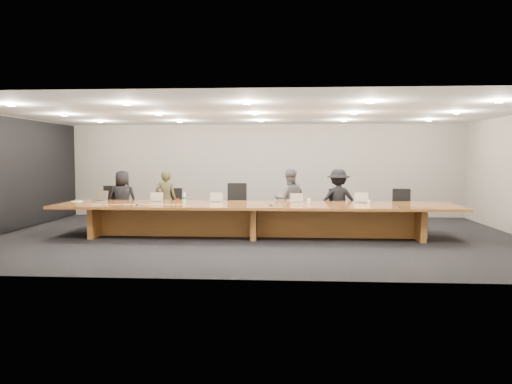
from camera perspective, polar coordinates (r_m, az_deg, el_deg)
ground at (r=11.39m, az=-0.10°, el=-5.13°), size 12.00×12.00×0.00m
back_wall at (r=15.24m, az=0.92°, el=2.47°), size 12.00×0.02×2.80m
left_wall_panel at (r=13.07m, az=-27.07°, el=1.65°), size 0.08×7.84×2.74m
conference_table at (r=11.31m, az=-0.10°, el=-2.53°), size 9.00×1.80×0.75m
chair_far_left at (r=13.36m, az=-16.13°, el=-1.58°), size 0.68×0.68×1.09m
chair_left at (r=12.88m, az=-9.55°, el=-1.80°), size 0.54×0.54×1.04m
chair_mid_left at (r=12.57m, az=-2.11°, el=-1.57°), size 0.69×0.69×1.17m
chair_mid_right at (r=12.53m, az=4.07°, el=-1.95°), size 0.62×0.62×1.02m
chair_right at (r=12.60m, az=9.63°, el=-1.92°), size 0.67×0.67×1.04m
chair_far_right at (r=12.74m, az=16.25°, el=-1.94°), size 0.64×0.64×1.05m
person_a at (r=13.11m, az=-15.00°, el=-0.82°), size 0.76×0.52×1.47m
person_b at (r=12.88m, az=-10.25°, el=-0.83°), size 0.55×0.37×1.47m
person_c at (r=12.41m, az=3.82°, el=-0.85°), size 0.79×0.64×1.52m
person_d at (r=12.56m, az=9.38°, el=-0.86°), size 0.99×0.58×1.51m
laptop_a at (r=12.47m, az=-17.56°, el=-0.43°), size 0.40×0.33×0.27m
laptop_b at (r=11.94m, az=-11.36°, el=-0.59°), size 0.32×0.24×0.24m
laptop_c at (r=11.75m, az=-4.62°, el=-0.60°), size 0.30×0.22×0.23m
laptop_d at (r=11.57m, az=4.71°, el=-0.69°), size 0.31×0.23×0.23m
laptop_e at (r=11.76m, az=11.84°, el=-0.63°), size 0.37×0.32×0.25m
water_bottle at (r=11.51m, az=-8.23°, el=-0.68°), size 0.10×0.10×0.25m
amber_mug at (r=11.65m, az=-8.96°, el=-1.00°), size 0.09×0.09×0.10m
paper_cup_near at (r=11.61m, az=6.06°, el=-0.99°), size 0.11×0.11×0.10m
paper_cup_far at (r=11.61m, az=12.81°, el=-1.11°), size 0.08×0.08×0.09m
notepad at (r=12.63m, az=-19.77°, el=-1.01°), size 0.26×0.23×0.01m
lime_gadget at (r=12.62m, az=-19.77°, el=-0.93°), size 0.15×0.09×0.02m
av_box at (r=11.42m, az=-17.75°, el=-1.43°), size 0.24×0.21×0.03m
mic_left at (r=11.26m, az=-13.42°, el=-1.42°), size 0.15×0.15×0.03m
mic_center at (r=10.89m, az=1.74°, el=-1.49°), size 0.14×0.14×0.03m
mic_right at (r=10.89m, az=15.99°, el=-1.64°), size 0.13×0.13×0.03m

